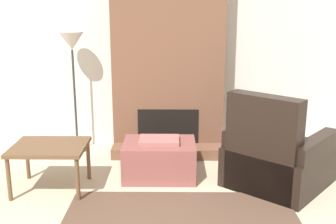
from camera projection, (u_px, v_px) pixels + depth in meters
wall_back at (168, 54)px, 5.86m from camera, size 7.19×0.06×2.60m
fireplace at (168, 61)px, 5.64m from camera, size 1.49×0.69×2.60m
ottoman at (159, 159)px, 4.94m from camera, size 0.84×0.62×0.47m
armchair at (276, 159)px, 4.66m from camera, size 1.39×1.40×1.09m
side_table at (50, 150)px, 4.55m from camera, size 0.79×0.65×0.51m
floor_lamp_left at (72, 48)px, 5.49m from camera, size 0.32×0.32×1.63m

